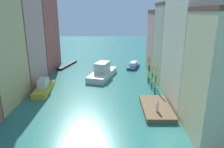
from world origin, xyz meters
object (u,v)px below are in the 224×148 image
(mooring_pole_0, at_px, (155,81))
(motorboat_1, at_px, (44,87))
(mooring_pole_1, at_px, (152,77))
(person_on_dock, at_px, (157,107))
(motorboat_0, at_px, (133,66))
(vaporetto_white, at_px, (102,72))
(waterfront_dock, at_px, (156,108))
(mooring_pole_2, at_px, (149,70))
(mooring_pole_4, at_px, (149,68))
(gondola_black, at_px, (67,65))
(mooring_pole_3, at_px, (149,68))

(mooring_pole_0, bearing_deg, motorboat_1, 176.95)
(mooring_pole_1, distance_m, motorboat_1, 19.13)
(person_on_dock, distance_m, motorboat_0, 24.76)
(vaporetto_white, bearing_deg, waterfront_dock, -61.41)
(mooring_pole_1, relative_size, motorboat_1, 0.57)
(waterfront_dock, xyz_separation_m, mooring_pole_2, (0.83, 11.52, 2.32))
(mooring_pole_4, bearing_deg, mooring_pole_0, -92.68)
(mooring_pole_1, distance_m, gondola_black, 25.30)
(waterfront_dock, relative_size, mooring_pole_1, 1.80)
(waterfront_dock, bearing_deg, vaporetto_white, 118.59)
(mooring_pole_3, distance_m, mooring_pole_4, 1.87)
(mooring_pole_3, height_order, vaporetto_white, mooring_pole_3)
(mooring_pole_3, bearing_deg, mooring_pole_1, -92.50)
(mooring_pole_0, height_order, motorboat_1, mooring_pole_0)
(mooring_pole_1, relative_size, mooring_pole_2, 0.85)
(mooring_pole_3, distance_m, vaporetto_white, 9.79)
(mooring_pole_1, relative_size, motorboat_0, 0.75)
(mooring_pole_2, distance_m, motorboat_0, 11.83)
(mooring_pole_1, height_order, mooring_pole_3, mooring_pole_3)
(motorboat_1, bearing_deg, mooring_pole_4, 22.57)
(mooring_pole_4, distance_m, motorboat_1, 21.23)
(vaporetto_white, height_order, motorboat_1, vaporetto_white)
(waterfront_dock, xyz_separation_m, motorboat_0, (-1.08, 23.02, 0.28))
(waterfront_dock, height_order, gondola_black, waterfront_dock)
(mooring_pole_3, distance_m, motorboat_1, 20.35)
(mooring_pole_2, xyz_separation_m, vaporetto_white, (-9.22, 3.88, -1.53))
(waterfront_dock, bearing_deg, mooring_pole_2, 85.89)
(person_on_dock, bearing_deg, vaporetto_white, 115.50)
(mooring_pole_3, relative_size, motorboat_0, 0.87)
(person_on_dock, relative_size, mooring_pole_0, 0.31)
(person_on_dock, distance_m, mooring_pole_3, 15.13)
(mooring_pole_2, relative_size, motorboat_1, 0.67)
(waterfront_dock, height_order, mooring_pole_1, mooring_pole_1)
(motorboat_0, height_order, motorboat_1, motorboat_1)
(vaporetto_white, xyz_separation_m, gondola_black, (-9.55, 9.72, -0.88))
(vaporetto_white, bearing_deg, gondola_black, 134.51)
(vaporetto_white, bearing_deg, motorboat_1, -139.23)
(person_on_dock, bearing_deg, mooring_pole_2, 85.43)
(waterfront_dock, distance_m, mooring_pole_4, 15.25)
(person_on_dock, relative_size, mooring_pole_1, 0.33)
(mooring_pole_0, xyz_separation_m, mooring_pole_3, (0.11, 7.38, 0.26))
(motorboat_1, bearing_deg, motorboat_0, 43.20)
(mooring_pole_0, xyz_separation_m, motorboat_0, (-2.02, 17.09, -1.75))
(mooring_pole_1, relative_size, gondola_black, 0.47)
(mooring_pole_3, relative_size, vaporetto_white, 0.48)
(mooring_pole_0, relative_size, vaporetto_white, 0.44)
(mooring_pole_3, bearing_deg, mooring_pole_4, 79.78)
(vaporetto_white, bearing_deg, mooring_pole_3, -12.54)
(gondola_black, bearing_deg, motorboat_1, -90.80)
(person_on_dock, distance_m, mooring_pole_0, 7.80)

